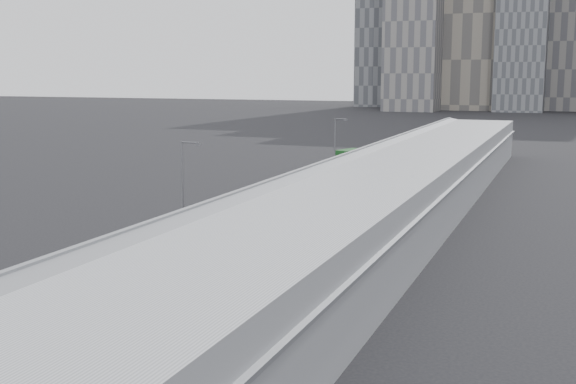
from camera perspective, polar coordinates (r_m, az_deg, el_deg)
The scene contains 18 objects.
sidewalk at distance 68.69m, azimuth 3.56°, elevation -3.78°, with size 10.00×170.00×0.12m, color gray.
lane_line at distance 72.53m, azimuth -4.37°, elevation -3.12°, with size 0.12×160.00×0.02m, color gold.
depot at distance 66.89m, azimuth 6.84°, elevation -1.16°, with size 12.45×160.40×7.20m.
bus_1 at distance 42.47m, azimuth -20.99°, elevation -10.51°, with size 3.15×13.34×3.87m.
bus_2 at distance 51.73m, azimuth -12.20°, elevation -6.51°, with size 3.78×13.72×3.96m.
bus_3 at distance 62.79m, azimuth -4.94°, elevation -3.69°, with size 2.74×12.21×3.56m.
bus_4 at distance 76.08m, azimuth -0.41°, elevation -1.23°, with size 3.13×13.64×3.97m.
bus_5 at distance 88.23m, azimuth 3.29°, elevation 0.17°, with size 3.22×13.02×3.78m.
bus_6 at distance 104.27m, azimuth 5.88°, elevation 1.48°, with size 2.70×12.04×3.51m.
bus_7 at distance 118.02m, azimuth 8.04°, elevation 2.44°, with size 3.22×13.52×3.92m.
tree_1 at distance 48.22m, azimuth -8.86°, elevation -5.41°, with size 2.08×2.08×4.49m.
tree_2 at distance 73.04m, azimuth 1.94°, elevation -0.52°, with size 2.68×2.68×4.47m.
tree_3 at distance 89.60m, azimuth 5.67°, elevation 1.89°, with size 2.91×2.91×5.56m.
tree_4 at distance 115.72m, azimuth 9.58°, elevation 3.36°, with size 2.00×2.00×4.89m.
street_lamp_near at distance 68.89m, azimuth -8.19°, elevation 0.69°, with size 2.04×0.22×9.37m.
street_lamp_far at distance 113.46m, azimuth 3.83°, elevation 3.98°, with size 2.04×0.22×8.80m.
shipping_container at distance 126.17m, azimuth 4.92°, elevation 2.78°, with size 2.66×5.40×2.61m, color #133F16.
suv at distance 146.45m, azimuth 8.35°, elevation 3.40°, with size 2.49×5.41×1.50m, color black.
Camera 1 is at (29.53, -8.68, 15.59)m, focal length 45.00 mm.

